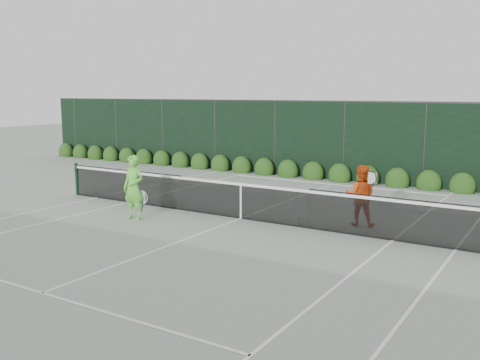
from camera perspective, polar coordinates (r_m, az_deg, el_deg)
The scene contains 8 objects.
ground at distance 14.46m, azimuth 0.09°, elevation -4.15°, with size 80.00×80.00×0.00m, color gray.
tennis_net at distance 14.36m, azimuth 0.01°, elevation -2.08°, with size 12.90×0.10×1.07m.
player_woman at distance 14.51m, azimuth -11.28°, elevation -0.79°, with size 0.66×0.43×1.73m.
player_man at distance 13.93m, azimuth 12.74°, elevation -1.61°, with size 0.93×0.77×1.56m.
court_lines at distance 14.46m, azimuth 0.09°, elevation -4.13°, with size 11.03×23.83×0.01m.
windscreen_fence at distance 11.99m, azimuth -6.75°, elevation 0.35°, with size 32.00×21.07×3.06m.
hedge_row at distance 20.73m, azimuth 10.57°, elevation 0.48°, with size 31.66×0.65×0.94m.
tennis_balls at distance 14.40m, azimuth 4.63°, elevation -4.10°, with size 1.77×0.54×0.07m.
Camera 1 is at (7.41, -11.95, 3.38)m, focal length 40.00 mm.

